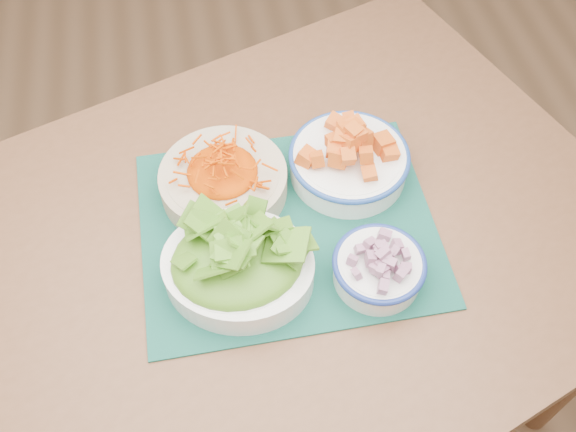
% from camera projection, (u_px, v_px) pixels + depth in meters
% --- Properties ---
extents(ground, '(4.00, 4.00, 0.00)m').
position_uv_depth(ground, '(359.00, 407.00, 1.66)').
color(ground, '#9D704B').
rests_on(ground, ground).
extents(table, '(1.53, 1.27, 0.75)m').
position_uv_depth(table, '(242.00, 281.00, 1.11)').
color(table, brown).
rests_on(table, ground).
extents(placemat, '(0.49, 0.40, 0.00)m').
position_uv_depth(placemat, '(288.00, 227.00, 1.07)').
color(placemat, '#0A352D').
rests_on(placemat, table).
extents(carrot_bowl, '(0.24, 0.24, 0.08)m').
position_uv_depth(carrot_bowl, '(223.00, 177.00, 1.08)').
color(carrot_bowl, '#BFAD8E').
rests_on(carrot_bowl, placemat).
extents(squash_bowl, '(0.26, 0.26, 0.11)m').
position_uv_depth(squash_bowl, '(350.00, 154.00, 1.10)').
color(squash_bowl, white).
rests_on(squash_bowl, placemat).
extents(lettuce_bowl, '(0.29, 0.26, 0.11)m').
position_uv_depth(lettuce_bowl, '(237.00, 261.00, 0.97)').
color(lettuce_bowl, white).
rests_on(lettuce_bowl, placemat).
extents(onion_bowl, '(0.16, 0.16, 0.07)m').
position_uv_depth(onion_bowl, '(379.00, 266.00, 0.98)').
color(onion_bowl, white).
rests_on(onion_bowl, placemat).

